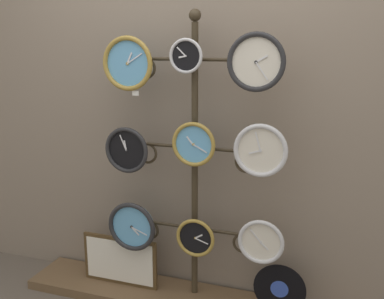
{
  "coord_description": "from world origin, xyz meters",
  "views": [
    {
      "loc": [
        0.83,
        -2.03,
        1.62
      ],
      "look_at": [
        0.0,
        0.36,
        1.01
      ],
      "focal_mm": 42.0,
      "sensor_mm": 36.0,
      "label": 1
    }
  ],
  "objects_px": {
    "clock_middle_right": "(261,150)",
    "picture_frame": "(120,261)",
    "clock_top_center": "(186,56)",
    "clock_bottom_right": "(261,242)",
    "clock_middle_left": "(127,150)",
    "clock_top_left": "(128,63)",
    "clock_bottom_center": "(196,238)",
    "vinyl_record": "(279,289)",
    "clock_top_right": "(256,62)",
    "display_stand": "(195,202)",
    "clock_bottom_left": "(132,227)",
    "clock_middle_center": "(194,144)"
  },
  "relations": [
    {
      "from": "display_stand",
      "to": "clock_middle_center",
      "type": "bearing_deg",
      "value": -74.9
    },
    {
      "from": "clock_bottom_left",
      "to": "clock_bottom_center",
      "type": "distance_m",
      "value": 0.41
    },
    {
      "from": "clock_bottom_center",
      "to": "clock_bottom_right",
      "type": "distance_m",
      "value": 0.4
    },
    {
      "from": "vinyl_record",
      "to": "clock_top_right",
      "type": "bearing_deg",
      "value": -162.64
    },
    {
      "from": "display_stand",
      "to": "picture_frame",
      "type": "xyz_separation_m",
      "value": [
        -0.49,
        -0.06,
        -0.44
      ]
    },
    {
      "from": "clock_middle_left",
      "to": "clock_bottom_right",
      "type": "xyz_separation_m",
      "value": [
        0.83,
        -0.01,
        -0.47
      ]
    },
    {
      "from": "clock_top_center",
      "to": "clock_middle_left",
      "type": "height_order",
      "value": "clock_top_center"
    },
    {
      "from": "vinyl_record",
      "to": "clock_bottom_right",
      "type": "bearing_deg",
      "value": -154.88
    },
    {
      "from": "clock_middle_center",
      "to": "display_stand",
      "type": "bearing_deg",
      "value": 105.1
    },
    {
      "from": "clock_bottom_center",
      "to": "picture_frame",
      "type": "relative_size",
      "value": 0.46
    },
    {
      "from": "clock_top_left",
      "to": "clock_top_center",
      "type": "xyz_separation_m",
      "value": [
        0.35,
        0.01,
        0.05
      ]
    },
    {
      "from": "display_stand",
      "to": "clock_middle_left",
      "type": "bearing_deg",
      "value": -166.92
    },
    {
      "from": "clock_middle_right",
      "to": "clock_bottom_left",
      "type": "height_order",
      "value": "clock_middle_right"
    },
    {
      "from": "display_stand",
      "to": "clock_bottom_right",
      "type": "height_order",
      "value": "display_stand"
    },
    {
      "from": "clock_bottom_left",
      "to": "clock_bottom_center",
      "type": "height_order",
      "value": "clock_bottom_left"
    },
    {
      "from": "clock_middle_left",
      "to": "picture_frame",
      "type": "height_order",
      "value": "clock_middle_left"
    },
    {
      "from": "clock_bottom_right",
      "to": "clock_top_center",
      "type": "bearing_deg",
      "value": 176.58
    },
    {
      "from": "clock_top_left",
      "to": "clock_middle_left",
      "type": "relative_size",
      "value": 1.12
    },
    {
      "from": "clock_top_right",
      "to": "clock_middle_center",
      "type": "bearing_deg",
      "value": 176.64
    },
    {
      "from": "clock_top_center",
      "to": "clock_bottom_right",
      "type": "xyz_separation_m",
      "value": [
        0.46,
        -0.03,
        -1.02
      ]
    },
    {
      "from": "clock_top_left",
      "to": "vinyl_record",
      "type": "xyz_separation_m",
      "value": [
        0.92,
        0.03,
        -1.28
      ]
    },
    {
      "from": "clock_bottom_left",
      "to": "clock_bottom_center",
      "type": "relative_size",
      "value": 1.32
    },
    {
      "from": "clock_top_left",
      "to": "picture_frame",
      "type": "height_order",
      "value": "clock_top_left"
    },
    {
      "from": "clock_middle_left",
      "to": "clock_bottom_left",
      "type": "bearing_deg",
      "value": -38.51
    },
    {
      "from": "display_stand",
      "to": "clock_bottom_center",
      "type": "distance_m",
      "value": 0.21
    },
    {
      "from": "display_stand",
      "to": "clock_top_left",
      "type": "height_order",
      "value": "display_stand"
    },
    {
      "from": "clock_top_center",
      "to": "clock_top_right",
      "type": "relative_size",
      "value": 0.63
    },
    {
      "from": "clock_top_right",
      "to": "clock_middle_left",
      "type": "height_order",
      "value": "clock_top_right"
    },
    {
      "from": "clock_middle_right",
      "to": "clock_bottom_left",
      "type": "bearing_deg",
      "value": -179.47
    },
    {
      "from": "clock_top_right",
      "to": "clock_bottom_right",
      "type": "distance_m",
      "value": 1.0
    },
    {
      "from": "display_stand",
      "to": "clock_middle_right",
      "type": "bearing_deg",
      "value": -14.76
    },
    {
      "from": "clock_bottom_center",
      "to": "clock_bottom_right",
      "type": "relative_size",
      "value": 0.9
    },
    {
      "from": "clock_middle_left",
      "to": "clock_middle_center",
      "type": "bearing_deg",
      "value": 1.44
    },
    {
      "from": "clock_middle_right",
      "to": "picture_frame",
      "type": "xyz_separation_m",
      "value": [
        -0.9,
        0.05,
        -0.83
      ]
    },
    {
      "from": "clock_middle_center",
      "to": "clock_top_right",
      "type": "bearing_deg",
      "value": -3.36
    },
    {
      "from": "clock_top_center",
      "to": "clock_middle_right",
      "type": "bearing_deg",
      "value": -4.53
    },
    {
      "from": "clock_bottom_right",
      "to": "vinyl_record",
      "type": "bearing_deg",
      "value": 25.12
    },
    {
      "from": "clock_bottom_center",
      "to": "picture_frame",
      "type": "bearing_deg",
      "value": 177.03
    },
    {
      "from": "clock_top_left",
      "to": "picture_frame",
      "type": "bearing_deg",
      "value": 170.26
    },
    {
      "from": "clock_bottom_left",
      "to": "picture_frame",
      "type": "relative_size",
      "value": 0.61
    },
    {
      "from": "clock_top_left",
      "to": "clock_bottom_center",
      "type": "bearing_deg",
      "value": -1.07
    },
    {
      "from": "clock_middle_left",
      "to": "clock_bottom_center",
      "type": "distance_m",
      "value": 0.67
    },
    {
      "from": "clock_middle_center",
      "to": "clock_middle_right",
      "type": "xyz_separation_m",
      "value": [
        0.39,
        -0.03,
        0.0
      ]
    },
    {
      "from": "clock_top_center",
      "to": "picture_frame",
      "type": "relative_size",
      "value": 0.37
    },
    {
      "from": "clock_bottom_center",
      "to": "vinyl_record",
      "type": "bearing_deg",
      "value": 4.55
    },
    {
      "from": "clock_middle_center",
      "to": "clock_middle_right",
      "type": "distance_m",
      "value": 0.39
    },
    {
      "from": "clock_middle_right",
      "to": "clock_bottom_center",
      "type": "height_order",
      "value": "clock_middle_right"
    },
    {
      "from": "vinyl_record",
      "to": "picture_frame",
      "type": "relative_size",
      "value": 0.59
    },
    {
      "from": "clock_middle_right",
      "to": "picture_frame",
      "type": "relative_size",
      "value": 0.57
    },
    {
      "from": "clock_middle_right",
      "to": "vinyl_record",
      "type": "bearing_deg",
      "value": 24.26
    }
  ]
}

